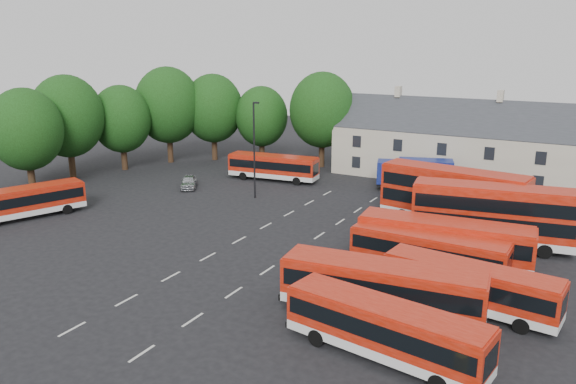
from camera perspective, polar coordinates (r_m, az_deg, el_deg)
name	(u,v)px	position (r m, az deg, el deg)	size (l,w,h in m)	color
ground	(224,248)	(42.41, -6.51, -5.69)	(140.00, 140.00, 0.00)	black
lane_markings	(267,246)	(42.66, -2.20, -5.46)	(5.15, 33.80, 0.01)	beige
treeline	(174,114)	(68.27, -11.46, 7.81)	(29.92, 32.59, 12.01)	black
terrace_houses	(495,149)	(63.73, 20.32, 4.10)	(35.70, 7.13, 10.06)	beige
bus_row_a	(385,326)	(28.08, 9.82, -13.31)	(10.35, 3.74, 2.86)	silver
bus_row_b	(382,285)	(31.88, 9.51, -9.34)	(11.40, 3.85, 3.16)	silver
bus_row_c	(470,284)	(33.84, 18.01, -8.85)	(10.00, 3.30, 2.78)	silver
bus_row_d	(428,250)	(38.03, 14.03, -5.78)	(10.19, 2.60, 2.87)	silver
bus_row_e	(444,239)	(39.73, 15.60, -4.62)	(11.71, 3.72, 3.26)	silver
bus_dd_south	(493,212)	(44.27, 20.06, -1.96)	(11.81, 4.50, 4.73)	silver
bus_dd_north	(453,194)	(48.26, 16.42, -0.18)	(12.15, 4.28, 4.88)	silver
bus_west	(25,200)	(53.65, -25.15, -0.75)	(5.47, 9.95, 2.77)	silver
bus_north	(273,165)	(61.96, -1.52, 2.71)	(10.22, 3.48, 2.83)	silver
box_truck	(416,173)	(59.10, 12.83, 1.88)	(7.91, 4.55, 3.30)	black
silver_car	(189,182)	(59.92, -10.06, 1.03)	(1.56, 3.88, 1.32)	#B1B5B9
lamppost	(254,148)	(54.31, -3.44, 4.52)	(0.66, 0.30, 9.44)	black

